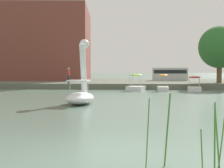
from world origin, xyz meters
The scene contains 11 objects.
ground_plane centered at (0.00, 0.00, 0.00)m, with size 462.64×462.64×0.00m, color #567060.
shore_bank_far centered at (0.00, 35.70, 0.29)m, with size 119.57×20.22×0.58m, color #5B6051.
swan_boat centered at (-2.61, 11.24, 0.75)m, with size 1.77×3.21×3.88m.
pedal_boat_lime centered at (0.71, 24.19, 0.45)m, with size 2.02×2.66×1.61m.
pedal_boat_orange centered at (3.30, 23.81, 0.45)m, with size 1.20×2.11×1.60m.
pedal_boat_red centered at (6.29, 23.93, 0.43)m, with size 1.61×2.51×1.41m.
tree_sapling_by_fence centered at (9.94, 29.18, 4.51)m, with size 5.24×5.36×6.27m.
person_on_path centered at (-6.43, 26.72, 1.49)m, with size 0.27×0.25×1.67m.
parked_van centered at (5.32, 36.54, 1.51)m, with size 4.75×2.17×1.71m.
apartment_block centered at (-16.44, 40.21, 5.76)m, with size 20.30×13.82×10.35m, color brown.
reed_clump_foreground centered at (1.88, -1.25, 0.68)m, with size 1.87×1.08×1.54m.
Camera 1 is at (0.52, -7.74, 1.99)m, focal length 52.47 mm.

